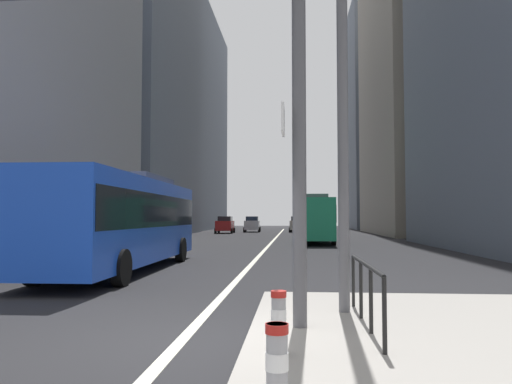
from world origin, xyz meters
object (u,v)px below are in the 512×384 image
car_oncoming_far (225,225)px  street_lamp_post (342,31)px  city_bus_red_receding (314,217)px  bollard_left (277,367)px  car_receding_far (298,224)px  bollard_right (279,319)px  city_bus_blue_oncoming (124,217)px  car_receding_near (317,224)px  traffic_signal_gantry (161,76)px  car_oncoming_mid (252,224)px

car_oncoming_far → street_lamp_post: 48.64m
city_bus_red_receding → bollard_left: city_bus_red_receding is taller
car_receding_far → bollard_right: 55.54m
car_receding_far → street_lamp_post: size_ratio=0.58×
car_receding_far → city_bus_blue_oncoming: bearing=-97.9°
car_receding_near → car_receding_far: (-2.30, 1.68, 0.00)m
city_bus_red_receding → bollard_right: size_ratio=14.25×
car_oncoming_far → traffic_signal_gantry: size_ratio=0.63×
street_lamp_post → bollard_left: size_ratio=9.88×
car_oncoming_far → car_receding_far: bearing=31.1°
city_bus_blue_oncoming → car_oncoming_far: city_bus_blue_oncoming is taller
car_oncoming_far → traffic_signal_gantry: bearing=-83.2°
car_receding_near → traffic_signal_gantry: traffic_signal_gantry is taller
car_oncoming_mid → car_receding_near: (7.99, -1.80, 0.00)m
street_lamp_post → bollard_left: bearing=-101.9°
traffic_signal_gantry → car_oncoming_mid: bearing=93.3°
car_receding_far → car_oncoming_far: same height
city_bus_red_receding → car_receding_near: city_bus_red_receding is taller
city_bus_blue_oncoming → car_oncoming_far: size_ratio=2.78×
car_oncoming_mid → traffic_signal_gantry: 54.29m
car_oncoming_mid → car_oncoming_far: (-2.70, -5.18, -0.00)m
city_bus_red_receding → traffic_signal_gantry: (-3.55, -28.78, 2.30)m
car_oncoming_mid → bollard_left: size_ratio=5.42×
car_oncoming_far → bollard_left: 53.11m
car_oncoming_mid → street_lamp_post: 53.34m
city_bus_blue_oncoming → car_receding_near: city_bus_blue_oncoming is taller
city_bus_red_receding → bollard_left: 32.44m
city_bus_red_receding → car_receding_near: size_ratio=2.51×
bollard_left → car_oncoming_far: bearing=98.5°
car_oncoming_mid → car_receding_near: same height
city_bus_red_receding → traffic_signal_gantry: bearing=-97.0°
traffic_signal_gantry → street_lamp_post: street_lamp_post is taller
car_oncoming_far → car_oncoming_mid: bearing=62.5°
city_bus_blue_oncoming → bollard_right: bearing=-61.5°
street_lamp_post → bollard_right: bearing=-110.9°
bollard_left → city_bus_red_receding: bearing=87.3°
traffic_signal_gantry → bollard_left: traffic_signal_gantry is taller
car_receding_near → bollard_right: bearing=-93.1°
car_receding_far → car_oncoming_far: (-8.39, -5.05, -0.00)m
city_bus_blue_oncoming → car_oncoming_far: bearing=93.1°
car_oncoming_far → traffic_signal_gantry: 49.38m
traffic_signal_gantry → bollard_right: (1.95, -1.55, -3.55)m
city_bus_red_receding → bollard_right: 30.40m
car_receding_far → traffic_signal_gantry: 54.13m
city_bus_red_receding → car_oncoming_far: 22.25m
car_oncoming_far → bollard_right: 51.08m
city_bus_red_receding → street_lamp_post: (-0.51, -27.48, 3.45)m
traffic_signal_gantry → car_receding_near: bearing=84.7°
car_receding_near → bollard_left: bearing=-92.9°
bollard_right → car_receding_near: bearing=86.9°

